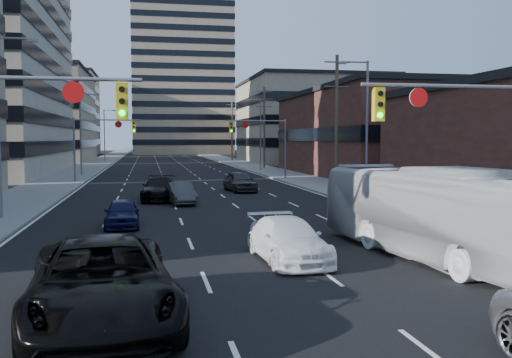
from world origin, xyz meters
The scene contains 28 objects.
road_surface centered at (0.00, 130.00, 0.01)m, with size 18.00×300.00×0.02m, color black.
sidewalk_left centered at (-11.50, 130.00, 0.07)m, with size 5.00×300.00×0.15m, color slate.
sidewalk_right centered at (11.50, 130.00, 0.07)m, with size 5.00×300.00×0.15m, color slate.
office_left_far centered at (-24.00, 100.00, 8.00)m, with size 20.00×30.00×16.00m, color gray.
storefront_right_mid centered at (24.00, 50.00, 4.50)m, with size 20.00×30.00×9.00m, color #472119.
office_right_far centered at (25.00, 88.00, 7.00)m, with size 22.00×28.00×14.00m, color gray.
apartment_tower centered at (6.00, 150.00, 29.00)m, with size 26.00×26.00×58.00m, color gray.
bg_block_left centered at (-28.00, 140.00, 10.00)m, with size 24.00×24.00×20.00m, color #ADA089.
bg_block_right centered at (32.00, 130.00, 6.00)m, with size 22.00×22.00×12.00m, color gray.
signal_near_left centered at (-7.45, 8.00, 4.33)m, with size 6.59×0.33×6.00m.
signal_near_right centered at (7.45, 8.00, 4.33)m, with size 6.59×0.33×6.00m.
signal_far_left centered at (-7.68, 45.00, 4.30)m, with size 6.09×0.33×6.00m.
signal_far_right centered at (7.68, 45.00, 4.30)m, with size 6.09×0.33×6.00m.
utility_pole_block centered at (12.20, 36.00, 5.78)m, with size 2.20×0.28×11.00m.
utility_pole_midblock centered at (12.20, 66.00, 5.78)m, with size 2.20×0.28×11.00m.
utility_pole_distant centered at (12.20, 96.00, 5.78)m, with size 2.20×0.28×11.00m.
streetlight_left_near centered at (-10.34, 20.00, 5.05)m, with size 2.03×0.22×9.00m.
streetlight_left_mid centered at (-10.34, 55.00, 5.05)m, with size 2.03×0.22×9.00m.
streetlight_left_far centered at (-10.34, 90.00, 5.05)m, with size 2.03×0.22×9.00m.
streetlight_right_near centered at (10.34, 25.00, 5.05)m, with size 2.03×0.22×9.00m.
streetlight_right_far centered at (10.34, 60.00, 5.05)m, with size 2.03×0.22×9.00m.
black_pickup centered at (-4.38, 2.82, 0.92)m, with size 3.06×6.64×1.84m, color black.
white_van centered at (1.15, 8.36, 0.70)m, with size 1.96×4.82×1.40m, color white.
transit_bus centered at (6.00, 7.72, 1.55)m, with size 2.61×11.15×3.11m, color #BEBEBE.
sedan_blue centered at (-4.55, 16.77, 0.65)m, with size 1.53×3.81×1.30m, color black.
sedan_grey_center centered at (-1.40, 25.58, 0.66)m, with size 1.40×4.01×1.32m, color #3A3A3C.
sedan_black_far centered at (-2.61, 27.99, 0.78)m, with size 2.19×5.38×1.56m, color black.
sedan_grey_right centered at (3.56, 33.27, 0.79)m, with size 1.86×4.61×1.57m, color #313134.
Camera 1 is at (-3.37, -9.72, 4.02)m, focal length 40.00 mm.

